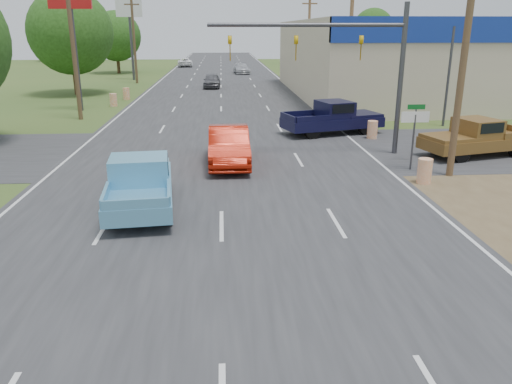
{
  "coord_description": "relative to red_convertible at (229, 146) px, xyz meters",
  "views": [
    {
      "loc": [
        0.1,
        -6.41,
        5.8
      ],
      "look_at": [
        1.03,
        7.36,
        1.3
      ],
      "focal_mm": 35.0,
      "sensor_mm": 36.0,
      "label": 1
    }
  ],
  "objects": [
    {
      "name": "main_road",
      "position": [
        -0.35,
        24.55,
        -0.82
      ],
      "size": [
        15.0,
        180.0,
        0.02
      ],
      "primitive_type": "cube",
      "color": "#2D2D30",
      "rests_on": "ground"
    },
    {
      "name": "cross_road",
      "position": [
        -0.35,
        2.55,
        -0.83
      ],
      "size": [
        120.0,
        10.0,
        0.02
      ],
      "primitive_type": "cube",
      "color": "#2D2D30",
      "rests_on": "ground"
    },
    {
      "name": "utility_pole_1",
      "position": [
        9.15,
        -2.45,
        4.48
      ],
      "size": [
        2.0,
        0.28,
        10.0
      ],
      "color": "#4C3823",
      "rests_on": "ground"
    },
    {
      "name": "utility_pole_2",
      "position": [
        9.15,
        15.55,
        4.48
      ],
      "size": [
        2.0,
        0.28,
        10.0
      ],
      "color": "#4C3823",
      "rests_on": "ground"
    },
    {
      "name": "utility_pole_3",
      "position": [
        9.15,
        33.55,
        4.48
      ],
      "size": [
        2.0,
        0.28,
        10.0
      ],
      "color": "#4C3823",
      "rests_on": "ground"
    },
    {
      "name": "utility_pole_5",
      "position": [
        -9.85,
        12.55,
        4.48
      ],
      "size": [
        2.0,
        0.28,
        10.0
      ],
      "color": "#4C3823",
      "rests_on": "ground"
    },
    {
      "name": "utility_pole_6",
      "position": [
        -9.85,
        36.55,
        4.48
      ],
      "size": [
        2.0,
        0.28,
        10.0
      ],
      "color": "#4C3823",
      "rests_on": "ground"
    },
    {
      "name": "tree_1",
      "position": [
        -13.85,
        26.55,
        4.74
      ],
      "size": [
        7.56,
        7.56,
        9.36
      ],
      "color": "#422D19",
      "rests_on": "ground"
    },
    {
      "name": "tree_2",
      "position": [
        -14.55,
        50.55,
        4.12
      ],
      "size": [
        6.72,
        6.72,
        8.32
      ],
      "color": "#422D19",
      "rests_on": "ground"
    },
    {
      "name": "tree_5",
      "position": [
        29.65,
        79.55,
        5.05
      ],
      "size": [
        7.98,
        7.98,
        9.88
      ],
      "color": "#422D19",
      "rests_on": "ground"
    },
    {
      "name": "tree_6",
      "position": [
        -30.35,
        79.55,
        5.67
      ],
      "size": [
        8.82,
        8.82,
        10.92
      ],
      "color": "#422D19",
      "rests_on": "ground"
    },
    {
      "name": "barrel_0",
      "position": [
        7.65,
        -3.45,
        -0.33
      ],
      "size": [
        0.56,
        0.56,
        1.0
      ],
      "primitive_type": "cylinder",
      "color": "orange",
      "rests_on": "ground"
    },
    {
      "name": "barrel_1",
      "position": [
        8.05,
        5.05,
        -0.33
      ],
      "size": [
        0.56,
        0.56,
        1.0
      ],
      "primitive_type": "cylinder",
      "color": "orange",
      "rests_on": "ground"
    },
    {
      "name": "barrel_2",
      "position": [
        -8.85,
        18.55,
        -0.33
      ],
      "size": [
        0.56,
        0.56,
        1.0
      ],
      "primitive_type": "cylinder",
      "color": "orange",
      "rests_on": "ground"
    },
    {
      "name": "barrel_3",
      "position": [
        -8.55,
        22.55,
        -0.33
      ],
      "size": [
        0.56,
        0.56,
        1.0
      ],
      "primitive_type": "cylinder",
      "color": "orange",
      "rests_on": "ground"
    },
    {
      "name": "pole_sign_left_near",
      "position": [
        -10.85,
        16.55,
        6.34
      ],
      "size": [
        3.0,
        0.35,
        9.2
      ],
      "color": "#3F3F44",
      "rests_on": "ground"
    },
    {
      "name": "pole_sign_left_far",
      "position": [
        -10.85,
        40.55,
        6.34
      ],
      "size": [
        3.0,
        0.35,
        9.2
      ],
      "color": "#3F3F44",
      "rests_on": "ground"
    },
    {
      "name": "lane_sign",
      "position": [
        7.85,
        -1.45,
        1.07
      ],
      "size": [
        1.2,
        0.08,
        2.52
      ],
      "color": "#3F3F44",
      "rests_on": "ground"
    },
    {
      "name": "street_name_sign",
      "position": [
        8.45,
        0.05,
        0.77
      ],
      "size": [
        0.8,
        0.08,
        2.61
      ],
      "color": "#3F3F44",
      "rests_on": "ground"
    },
    {
      "name": "signal_mast",
      "position": [
        5.47,
        1.55,
        3.97
      ],
      "size": [
        9.12,
        0.4,
        7.0
      ],
      "color": "#3F3F44",
      "rests_on": "ground"
    },
    {
      "name": "red_convertible",
      "position": [
        0.0,
        0.0,
        0.0
      ],
      "size": [
        1.81,
        5.08,
        1.67
      ],
      "primitive_type": "imported",
      "rotation": [
        0.0,
        0.0,
        0.01
      ],
      "color": "#A71807",
      "rests_on": "ground"
    },
    {
      "name": "blue_pickup",
      "position": [
        -3.08,
        -5.51,
        0.06
      ],
      "size": [
        2.62,
        5.55,
        1.78
      ],
      "rotation": [
        0.0,
        0.0,
        0.11
      ],
      "color": "black",
      "rests_on": "ground"
    },
    {
      "name": "navy_pickup",
      "position": [
        6.23,
        6.59,
        0.12
      ],
      "size": [
        6.12,
        3.72,
        1.9
      ],
      "rotation": [
        0.0,
        0.0,
        -1.29
      ],
      "color": "black",
      "rests_on": "ground"
    },
    {
      "name": "brown_pickup",
      "position": [
        11.8,
        0.83,
        0.07
      ],
      "size": [
        5.75,
        3.37,
        1.79
      ],
      "rotation": [
        0.0,
        0.0,
        1.82
      ],
      "color": "black",
      "rests_on": "ground"
    },
    {
      "name": "distant_car_grey",
      "position": [
        -1.29,
        31.21,
        -0.12
      ],
      "size": [
        1.82,
        4.27,
        1.44
      ],
      "primitive_type": "imported",
      "rotation": [
        0.0,
        0.0,
        -0.03
      ],
      "color": "#57575C",
      "rests_on": "ground"
    },
    {
      "name": "distant_car_silver",
      "position": [
        2.5,
        48.53,
        -0.14
      ],
      "size": [
        2.34,
        4.94,
        1.39
      ],
      "primitive_type": "imported",
      "rotation": [
        0.0,
        0.0,
        0.08
      ],
      "color": "#B7B8BC",
      "rests_on": "ground"
    },
    {
      "name": "distant_car_white",
      "position": [
        -6.23,
        62.84,
        -0.14
      ],
      "size": [
        2.69,
        5.16,
        1.39
      ],
      "primitive_type": "imported",
      "rotation": [
        0.0,
        0.0,
        3.22
      ],
      "color": "white",
      "rests_on": "ground"
    }
  ]
}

